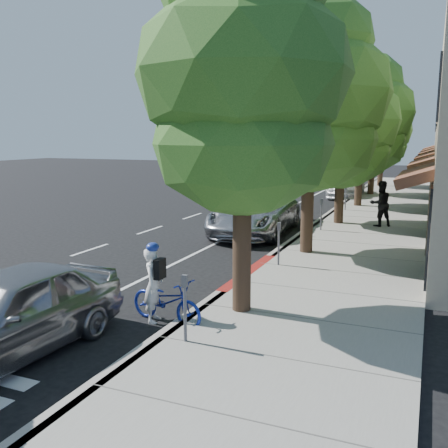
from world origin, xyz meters
The scene contains 18 objects.
ground centered at (0.00, 0.00, 0.00)m, with size 120.00×120.00×0.00m, color black.
sidewalk centered at (2.30, 8.00, 0.07)m, with size 4.60×56.00×0.15m, color gray.
curb centered at (0.00, 8.00, 0.07)m, with size 0.30×56.00×0.15m, color #9E998E.
curb_red_segment centered at (0.00, 1.00, 0.07)m, with size 0.32×4.00×0.15m, color maroon.
street_tree_0 centered at (0.90, -2.00, 4.99)m, with size 4.45×4.45×7.93m.
street_tree_1 centered at (0.90, 4.00, 5.09)m, with size 5.05×5.05×8.24m.
street_tree_2 centered at (0.90, 10.00, 4.42)m, with size 4.94×4.94×7.33m.
street_tree_3 centered at (0.90, 16.00, 5.00)m, with size 5.60×5.60×8.29m.
street_tree_4 centered at (0.90, 22.00, 4.24)m, with size 4.82×4.82×7.05m.
street_tree_5 centered at (0.90, 28.00, 4.21)m, with size 4.46×4.46×6.91m.
cyclist centered at (-0.70, -3.00, 0.79)m, with size 0.58×0.38×1.59m, color white.
bicycle centered at (-0.40, -3.00, 0.48)m, with size 0.64×1.83×0.96m, color navy.
silver_suv centered at (-1.89, 6.91, 0.81)m, with size 2.68×5.82×1.62m, color #AAAAAF.
dark_sedan centered at (-2.20, 9.00, 0.79)m, with size 1.68×4.82×1.59m, color black.
white_pickup centered at (-0.50, 20.90, 0.74)m, with size 2.06×5.08×1.47m, color silver.
dark_suv_far centered at (-0.67, 21.50, 0.73)m, with size 1.72×4.28×1.46m, color black.
near_car_a centered at (-2.20, -5.50, 0.80)m, with size 1.90×4.71×1.61m, color #99999D.
pedestrian centered at (2.64, 9.79, 1.10)m, with size 0.93×0.72×1.91m, color black.
Camera 1 is at (4.54, -11.74, 3.87)m, focal length 40.00 mm.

